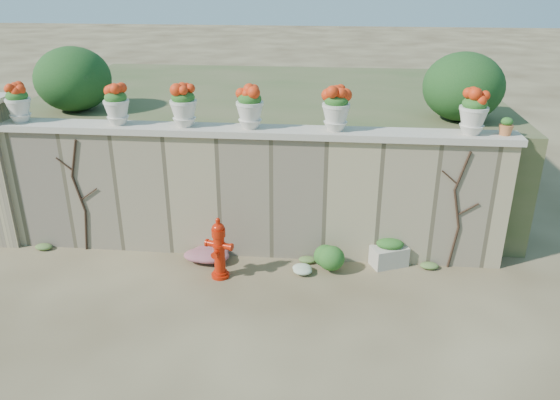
# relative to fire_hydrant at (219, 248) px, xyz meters

# --- Properties ---
(ground) EXTENTS (80.00, 80.00, 0.00)m
(ground) POSITION_rel_fire_hydrant_xyz_m (0.30, -0.94, -0.49)
(ground) COLOR #493A24
(ground) RESTS_ON ground
(stone_wall) EXTENTS (8.00, 0.40, 2.00)m
(stone_wall) POSITION_rel_fire_hydrant_xyz_m (0.30, 0.86, 0.51)
(stone_wall) COLOR #988965
(stone_wall) RESTS_ON ground
(wall_cap) EXTENTS (8.10, 0.52, 0.10)m
(wall_cap) POSITION_rel_fire_hydrant_xyz_m (0.30, 0.86, 1.56)
(wall_cap) COLOR beige
(wall_cap) RESTS_ON stone_wall
(raised_fill) EXTENTS (9.00, 6.00, 2.00)m
(raised_fill) POSITION_rel_fire_hydrant_xyz_m (0.30, 4.06, 0.51)
(raised_fill) COLOR #384C23
(raised_fill) RESTS_ON ground
(back_shrub_left) EXTENTS (1.30, 1.30, 1.10)m
(back_shrub_left) POSITION_rel_fire_hydrant_xyz_m (-2.90, 2.06, 2.06)
(back_shrub_left) COLOR #143814
(back_shrub_left) RESTS_ON raised_fill
(back_shrub_right) EXTENTS (1.30, 1.30, 1.10)m
(back_shrub_right) POSITION_rel_fire_hydrant_xyz_m (3.70, 2.06, 2.06)
(back_shrub_right) COLOR #143814
(back_shrub_right) RESTS_ON raised_fill
(vine_left) EXTENTS (0.60, 0.04, 1.91)m
(vine_left) POSITION_rel_fire_hydrant_xyz_m (-2.38, 0.64, 0.50)
(vine_left) COLOR black
(vine_left) RESTS_ON ground
(vine_right) EXTENTS (0.60, 0.04, 1.91)m
(vine_right) POSITION_rel_fire_hydrant_xyz_m (3.52, 0.64, 0.50)
(vine_right) COLOR black
(vine_right) RESTS_ON ground
(fire_hydrant) EXTENTS (0.42, 0.30, 0.97)m
(fire_hydrant) POSITION_rel_fire_hydrant_xyz_m (0.00, 0.00, 0.00)
(fire_hydrant) COLOR #B41B06
(fire_hydrant) RESTS_ON ground
(planter_box) EXTENTS (0.63, 0.51, 0.46)m
(planter_box) POSITION_rel_fire_hydrant_xyz_m (2.57, 0.61, -0.28)
(planter_box) COLOR beige
(planter_box) RESTS_ON ground
(green_shrub) EXTENTS (0.56, 0.51, 0.53)m
(green_shrub) POSITION_rel_fire_hydrant_xyz_m (1.56, 0.31, -0.22)
(green_shrub) COLOR #1E5119
(green_shrub) RESTS_ON ground
(magenta_clump) EXTENTS (1.00, 0.67, 0.27)m
(magenta_clump) POSITION_rel_fire_hydrant_xyz_m (-0.28, 0.51, -0.36)
(magenta_clump) COLOR #C52776
(magenta_clump) RESTS_ON ground
(white_flowers) EXTENTS (0.44, 0.35, 0.16)m
(white_flowers) POSITION_rel_fire_hydrant_xyz_m (1.26, 0.21, -0.41)
(white_flowers) COLOR white
(white_flowers) RESTS_ON ground
(urn_pot_0) EXTENTS (0.38, 0.38, 0.59)m
(urn_pot_0) POSITION_rel_fire_hydrant_xyz_m (-3.26, 0.86, 1.90)
(urn_pot_0) COLOR beige
(urn_pot_0) RESTS_ON wall_cap
(urn_pot_1) EXTENTS (0.39, 0.39, 0.61)m
(urn_pot_1) POSITION_rel_fire_hydrant_xyz_m (-1.68, 0.86, 1.91)
(urn_pot_1) COLOR beige
(urn_pot_1) RESTS_ON wall_cap
(urn_pot_2) EXTENTS (0.41, 0.41, 0.64)m
(urn_pot_2) POSITION_rel_fire_hydrant_xyz_m (-0.63, 0.86, 1.93)
(urn_pot_2) COLOR beige
(urn_pot_2) RESTS_ON wall_cap
(urn_pot_3) EXTENTS (0.41, 0.41, 0.64)m
(urn_pot_3) POSITION_rel_fire_hydrant_xyz_m (0.37, 0.86, 1.93)
(urn_pot_3) COLOR beige
(urn_pot_3) RESTS_ON wall_cap
(urn_pot_4) EXTENTS (0.41, 0.41, 0.65)m
(urn_pot_4) POSITION_rel_fire_hydrant_xyz_m (1.65, 0.86, 1.93)
(urn_pot_4) COLOR beige
(urn_pot_4) RESTS_ON wall_cap
(urn_pot_5) EXTENTS (0.41, 0.41, 0.65)m
(urn_pot_5) POSITION_rel_fire_hydrant_xyz_m (3.61, 0.86, 1.93)
(urn_pot_5) COLOR beige
(urn_pot_5) RESTS_ON wall_cap
(terracotta_pot) EXTENTS (0.21, 0.21, 0.25)m
(terracotta_pot) POSITION_rel_fire_hydrant_xyz_m (4.10, 0.86, 1.73)
(terracotta_pot) COLOR #C06C3A
(terracotta_pot) RESTS_ON wall_cap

